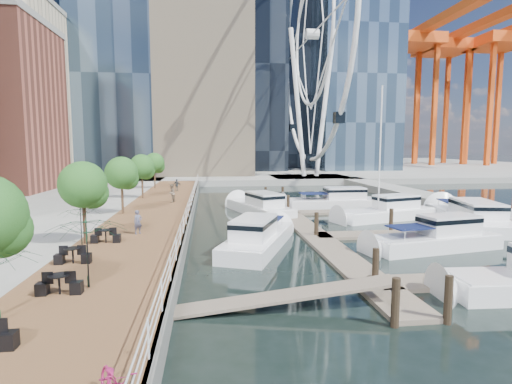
{
  "coord_description": "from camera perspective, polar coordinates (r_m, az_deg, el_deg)",
  "views": [
    {
      "loc": [
        -4.54,
        -18.89,
        6.39
      ],
      "look_at": [
        -0.96,
        10.64,
        3.0
      ],
      "focal_mm": 28.0,
      "sensor_mm": 36.0,
      "label": 1
    }
  ],
  "objects": [
    {
      "name": "ground",
      "position": [
        20.45,
        6.42,
        -11.75
      ],
      "size": [
        520.0,
        520.0,
        0.0
      ],
      "primitive_type": "plane",
      "color": "black",
      "rests_on": "ground"
    },
    {
      "name": "boardwalk",
      "position": [
        34.68,
        -14.22,
        -3.48
      ],
      "size": [
        6.0,
        60.0,
        1.0
      ],
      "primitive_type": "cube",
      "color": "brown",
      "rests_on": "ground"
    },
    {
      "name": "seawall",
      "position": [
        34.43,
        -9.25,
        -3.43
      ],
      "size": [
        0.25,
        60.0,
        1.0
      ],
      "primitive_type": "cube",
      "color": "#595954",
      "rests_on": "ground"
    },
    {
      "name": "land_far",
      "position": [
        121.11,
        -4.76,
        3.7
      ],
      "size": [
        200.0,
        114.0,
        1.0
      ],
      "primitive_type": "cube",
      "color": "gray",
      "rests_on": "ground"
    },
    {
      "name": "breakwater",
      "position": [
        46.36,
        25.14,
        -1.41
      ],
      "size": [
        4.0,
        60.0,
        1.0
      ],
      "primitive_type": "cube",
      "color": "gray",
      "rests_on": "ground"
    },
    {
      "name": "pier",
      "position": [
        73.51,
        7.73,
        1.85
      ],
      "size": [
        14.0,
        12.0,
        1.0
      ],
      "primitive_type": "cube",
      "color": "gray",
      "rests_on": "ground"
    },
    {
      "name": "railing",
      "position": [
        34.27,
        -9.45,
        -1.75
      ],
      "size": [
        0.1,
        60.0,
        1.05
      ],
      "primitive_type": null,
      "color": "white",
      "rests_on": "boardwalk"
    },
    {
      "name": "floating_docks",
      "position": [
        32.01,
        16.28,
        -4.38
      ],
      "size": [
        16.0,
        34.0,
        2.6
      ],
      "color": "#6D6051",
      "rests_on": "ground"
    },
    {
      "name": "ferris_wheel",
      "position": [
        75.83,
        8.04,
        21.37
      ],
      "size": [
        5.8,
        45.6,
        47.8
      ],
      "color": "white",
      "rests_on": "ground"
    },
    {
      "name": "port_cranes",
      "position": [
        136.09,
        25.75,
        11.61
      ],
      "size": [
        40.0,
        52.0,
        38.0
      ],
      "color": "#D84C14",
      "rests_on": "ground"
    },
    {
      "name": "street_trees",
      "position": [
        33.66,
        -18.67,
        2.58
      ],
      "size": [
        2.6,
        42.6,
        4.6
      ],
      "color": "#3F2B1C",
      "rests_on": "ground"
    },
    {
      "name": "cafe_tables",
      "position": [
        18.57,
        -25.4,
        -9.83
      ],
      "size": [
        2.5,
        13.7,
        0.74
      ],
      "color": "black",
      "rests_on": "ground"
    },
    {
      "name": "yacht_foreground",
      "position": [
        27.48,
        24.12,
        -7.52
      ],
      "size": [
        9.48,
        4.07,
        2.15
      ],
      "primitive_type": null,
      "rotation": [
        0.0,
        0.0,
        1.75
      ],
      "color": "white",
      "rests_on": "ground"
    },
    {
      "name": "pedestrian_near",
      "position": [
        25.8,
        -16.52,
        -4.14
      ],
      "size": [
        0.65,
        0.62,
        1.49
      ],
      "primitive_type": "imported",
      "rotation": [
        0.0,
        0.0,
        0.67
      ],
      "color": "#47485F",
      "rests_on": "boardwalk"
    },
    {
      "name": "pedestrian_mid",
      "position": [
        39.52,
        -11.99,
        -0.18
      ],
      "size": [
        0.84,
        0.98,
        1.78
      ],
      "primitive_type": "imported",
      "rotation": [
        0.0,
        0.0,
        -1.78
      ],
      "color": "#7C6956",
      "rests_on": "boardwalk"
    },
    {
      "name": "pedestrian_far",
      "position": [
        49.41,
        -11.22,
        0.98
      ],
      "size": [
        0.92,
        0.53,
        1.47
      ],
      "primitive_type": "imported",
      "rotation": [
        0.0,
        0.0,
        2.94
      ],
      "color": "#2D3438",
      "rests_on": "boardwalk"
    },
    {
      "name": "moored_yachts",
      "position": [
        35.2,
        16.26,
        -4.22
      ],
      "size": [
        24.37,
        29.3,
        11.5
      ],
      "color": "white",
      "rests_on": "ground"
    },
    {
      "name": "cafe_seating",
      "position": [
        17.69,
        -25.66,
        -7.74
      ],
      "size": [
        5.72,
        12.96,
        2.72
      ],
      "color": "#103C1F",
      "rests_on": "ground"
    }
  ]
}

